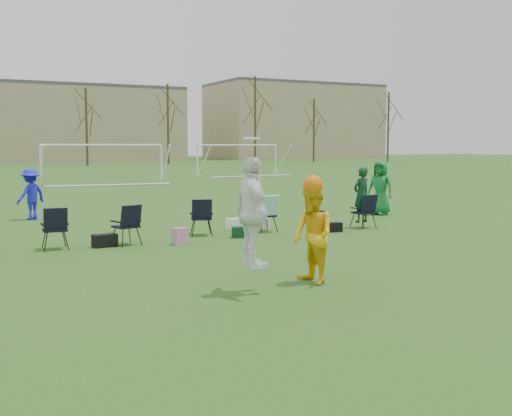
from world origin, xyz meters
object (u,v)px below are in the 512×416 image
fielder_green_far (380,188)px  goal_right (238,151)px  center_contest (285,224)px  fielder_blue (31,194)px  goal_mid (103,153)px

fielder_green_far → goal_right: goal_right is taller
center_contest → goal_right: 39.67m
fielder_blue → goal_right: goal_right is taller
goal_mid → goal_right: same height
fielder_blue → fielder_green_far: 11.53m
fielder_green_far → goal_mid: goal_mid is taller
fielder_green_far → goal_mid: size_ratio=0.25×
fielder_blue → fielder_green_far: bearing=125.3°
fielder_blue → goal_right: bearing=-163.0°
fielder_blue → center_contest: bearing=65.9°
fielder_blue → goal_mid: size_ratio=0.22×
goal_right → goal_mid: bearing=-161.4°
fielder_green_far → goal_mid: 22.19m
fielder_blue → center_contest: (2.34, -12.27, 0.26)m
fielder_blue → center_contest: size_ratio=0.65×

